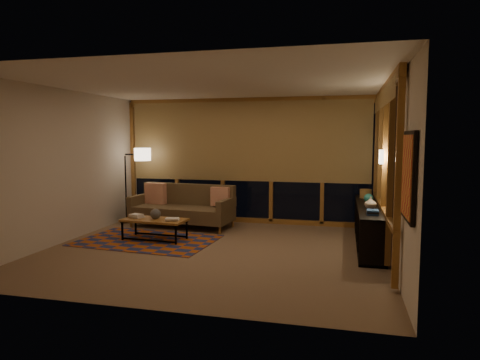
% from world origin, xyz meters
% --- Properties ---
extents(floor, '(5.50, 5.00, 0.01)m').
position_xyz_m(floor, '(0.00, 0.00, 0.00)').
color(floor, '#886A51').
rests_on(floor, ground).
extents(ceiling, '(5.50, 5.00, 0.01)m').
position_xyz_m(ceiling, '(0.00, 0.00, 2.70)').
color(ceiling, beige).
rests_on(ceiling, walls).
extents(walls, '(5.51, 5.01, 2.70)m').
position_xyz_m(walls, '(0.00, 0.00, 1.35)').
color(walls, beige).
rests_on(walls, floor).
extents(window_wall_back, '(5.30, 0.16, 2.60)m').
position_xyz_m(window_wall_back, '(0.00, 2.43, 1.35)').
color(window_wall_back, '#AB762D').
rests_on(window_wall_back, walls).
extents(window_wall_right, '(0.16, 3.70, 2.60)m').
position_xyz_m(window_wall_right, '(2.68, 0.60, 1.35)').
color(window_wall_right, '#AB762D').
rests_on(window_wall_right, walls).
extents(wall_art, '(0.06, 0.74, 0.94)m').
position_xyz_m(wall_art, '(2.71, -1.85, 1.45)').
color(wall_art, red).
rests_on(wall_art, walls).
extents(wall_sconce, '(0.12, 0.18, 0.22)m').
position_xyz_m(wall_sconce, '(2.62, 0.45, 1.55)').
color(wall_sconce, beige).
rests_on(wall_sconce, walls).
extents(sofa, '(2.17, 1.06, 0.86)m').
position_xyz_m(sofa, '(-1.20, 1.63, 0.43)').
color(sofa, brown).
rests_on(sofa, floor).
extents(pillow_left, '(0.47, 0.21, 0.46)m').
position_xyz_m(pillow_left, '(-1.88, 1.85, 0.66)').
color(pillow_left, '#BB3003').
rests_on(pillow_left, sofa).
extents(pillow_right, '(0.39, 0.15, 0.39)m').
position_xyz_m(pillow_right, '(-0.40, 1.73, 0.62)').
color(pillow_right, '#BB3003').
rests_on(pillow_right, sofa).
extents(area_rug, '(2.49, 1.76, 0.01)m').
position_xyz_m(area_rug, '(-1.37, 0.35, 0.01)').
color(area_rug, '#A14510').
rests_on(area_rug, floor).
extents(coffee_table, '(1.19, 0.61, 0.39)m').
position_xyz_m(coffee_table, '(-1.25, 0.44, 0.19)').
color(coffee_table, '#AB762D').
rests_on(coffee_table, floor).
extents(book_stack_a, '(0.29, 0.26, 0.07)m').
position_xyz_m(book_stack_a, '(-1.63, 0.48, 0.42)').
color(book_stack_a, white).
rests_on(book_stack_a, coffee_table).
extents(book_stack_b, '(0.28, 0.24, 0.05)m').
position_xyz_m(book_stack_b, '(-0.88, 0.38, 0.41)').
color(book_stack_b, white).
rests_on(book_stack_b, coffee_table).
extents(ceramic_pot, '(0.20, 0.20, 0.19)m').
position_xyz_m(ceramic_pot, '(-1.24, 0.45, 0.48)').
color(ceramic_pot, black).
rests_on(ceramic_pot, coffee_table).
extents(floor_lamp, '(0.63, 0.50, 1.64)m').
position_xyz_m(floor_lamp, '(-2.58, 1.83, 0.82)').
color(floor_lamp, black).
rests_on(floor_lamp, floor).
extents(bookshelf, '(0.40, 2.78, 0.69)m').
position_xyz_m(bookshelf, '(2.49, 1.00, 0.35)').
color(bookshelf, black).
rests_on(bookshelf, floor).
extents(basket, '(0.23, 0.23, 0.17)m').
position_xyz_m(basket, '(2.47, 1.91, 0.78)').
color(basket, brown).
rests_on(basket, bookshelf).
extents(teal_bowl, '(0.20, 0.20, 0.16)m').
position_xyz_m(teal_bowl, '(2.49, 1.28, 0.78)').
color(teal_bowl, '#22726B').
rests_on(teal_bowl, bookshelf).
extents(vase, '(0.20, 0.20, 0.20)m').
position_xyz_m(vase, '(2.49, 0.62, 0.79)').
color(vase, '#BCA88F').
rests_on(vase, bookshelf).
extents(shelf_book_stack, '(0.16, 0.22, 0.06)m').
position_xyz_m(shelf_book_stack, '(2.49, 0.08, 0.73)').
color(shelf_book_stack, white).
rests_on(shelf_book_stack, bookshelf).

